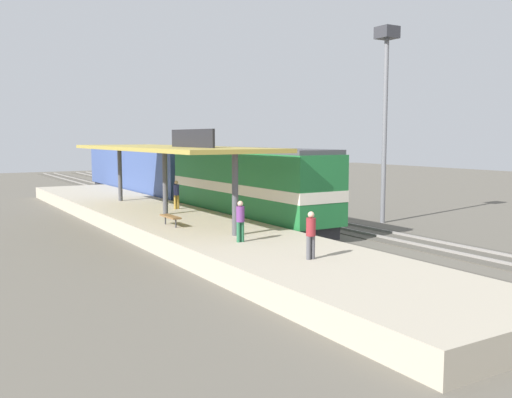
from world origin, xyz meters
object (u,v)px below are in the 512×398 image
object	(u,v)px
person_walking	(240,219)
person_boarding	(311,233)
locomotive	(248,186)
passenger_carriage_single	(141,171)
platform_bench	(170,217)
light_mast	(386,83)
person_waiting	(176,193)

from	to	relation	value
person_walking	person_boarding	xyz separation A→B (m)	(0.48, -4.18, 0.00)
locomotive	passenger_carriage_single	size ratio (longest dim) A/B	0.72
person_boarding	passenger_carriage_single	bearing A→B (deg)	81.19
person_walking	platform_bench	bearing A→B (deg)	98.48
locomotive	light_mast	world-z (taller)	light_mast
locomotive	passenger_carriage_single	xyz separation A→B (m)	(0.00, 18.00, -0.10)
platform_bench	light_mast	world-z (taller)	light_mast
person_waiting	person_boarding	bearing A→B (deg)	-95.86
locomotive	person_waiting	world-z (taller)	locomotive
person_boarding	platform_bench	bearing A→B (deg)	97.63
platform_bench	person_waiting	world-z (taller)	person_waiting
person_boarding	person_walking	bearing A→B (deg)	96.51
passenger_carriage_single	person_waiting	distance (m)	15.17
light_mast	person_walking	distance (m)	15.45
platform_bench	light_mast	xyz separation A→B (m)	(13.80, -0.24, 7.05)
platform_bench	person_walking	xyz separation A→B (m)	(0.81, -5.44, 0.51)
light_mast	person_boarding	xyz separation A→B (m)	(-12.51, -9.38, -6.54)
light_mast	person_walking	xyz separation A→B (m)	(-12.99, -5.20, -6.54)
locomotive	person_waiting	distance (m)	4.47
locomotive	person_boarding	bearing A→B (deg)	-110.82
locomotive	light_mast	size ratio (longest dim) A/B	1.23
platform_bench	person_boarding	size ratio (longest dim) A/B	0.99
person_boarding	person_waiting	bearing A→B (deg)	84.14
passenger_carriage_single	person_walking	bearing A→B (deg)	-101.20
platform_bench	light_mast	bearing A→B (deg)	-1.00
locomotive	person_boarding	size ratio (longest dim) A/B	8.44
light_mast	person_boarding	size ratio (longest dim) A/B	6.84
locomotive	light_mast	distance (m)	10.28
platform_bench	person_boarding	world-z (taller)	person_boarding
platform_bench	light_mast	size ratio (longest dim) A/B	0.15
person_waiting	person_boarding	xyz separation A→B (m)	(-1.60, -15.55, 0.00)
platform_bench	locomotive	distance (m)	6.70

